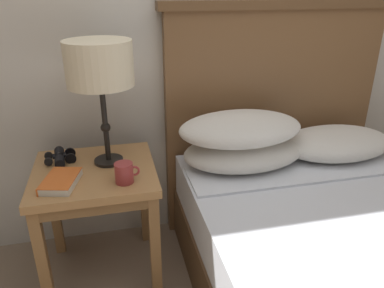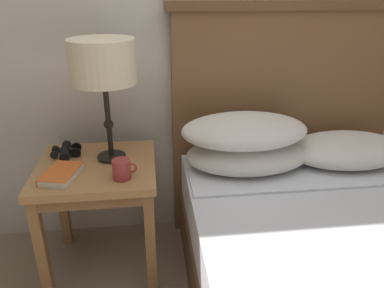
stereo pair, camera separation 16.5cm
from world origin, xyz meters
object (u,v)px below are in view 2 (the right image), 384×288
at_px(nightstand, 98,181).
at_px(coffee_mug, 122,169).
at_px(binoculars_pair, 66,151).
at_px(book_on_nightstand, 61,174).
at_px(table_lamp, 103,64).
at_px(bed, 346,282).

relative_size(nightstand, coffee_mug, 5.58).
bearing_deg(binoculars_pair, book_on_nightstand, -84.95).
bearing_deg(binoculars_pair, nightstand, -37.29).
bearing_deg(nightstand, table_lamp, 41.82).
height_order(binoculars_pair, coffee_mug, coffee_mug).
height_order(nightstand, coffee_mug, coffee_mug).
xyz_separation_m(nightstand, binoculars_pair, (-0.15, 0.11, 0.11)).
bearing_deg(binoculars_pair, coffee_mug, -43.10).
bearing_deg(coffee_mug, binoculars_pair, 136.90).
xyz_separation_m(nightstand, bed, (0.95, -0.55, -0.19)).
relative_size(table_lamp, binoculars_pair, 3.34).
bearing_deg(table_lamp, book_on_nightstand, -139.35).
height_order(nightstand, table_lamp, table_lamp).
height_order(table_lamp, coffee_mug, table_lamp).
height_order(nightstand, book_on_nightstand, book_on_nightstand).
distance_m(book_on_nightstand, coffee_mug, 0.26).
distance_m(table_lamp, binoculars_pair, 0.47).
bearing_deg(coffee_mug, nightstand, 131.26).
distance_m(table_lamp, coffee_mug, 0.45).
xyz_separation_m(table_lamp, binoculars_pair, (-0.22, 0.05, -0.42)).
height_order(nightstand, binoculars_pair, binoculars_pair).
bearing_deg(table_lamp, nightstand, -138.18).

